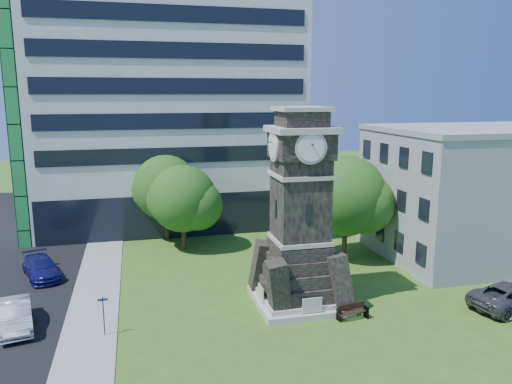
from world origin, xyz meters
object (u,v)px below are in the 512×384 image
object	(u,v)px
clock_tower	(300,222)
street_sign	(103,312)
car_street_north	(41,268)
park_bench	(352,311)
car_east_lot	(512,296)
car_street_mid	(16,315)

from	to	relation	value
clock_tower	street_sign	size ratio (longest dim) A/B	5.51
car_street_north	clock_tower	bearing A→B (deg)	-47.53
car_street_north	park_bench	bearing A→B (deg)	-51.37
car_east_lot	park_bench	size ratio (longest dim) A/B	3.10
clock_tower	street_sign	xyz separation A→B (m)	(-11.64, -1.58, -3.89)
clock_tower	car_street_north	bearing A→B (deg)	152.21
car_street_north	park_bench	distance (m)	22.09
car_east_lot	park_bench	world-z (taller)	car_east_lot
car_east_lot	street_sign	bearing A→B (deg)	72.79
clock_tower	car_street_mid	size ratio (longest dim) A/B	2.62
clock_tower	car_street_north	distance (m)	19.18
clock_tower	car_street_mid	world-z (taller)	clock_tower
clock_tower	car_east_lot	world-z (taller)	clock_tower
clock_tower	park_bench	bearing A→B (deg)	-51.25
clock_tower	car_street_north	world-z (taller)	clock_tower
car_street_mid	car_east_lot	size ratio (longest dim) A/B	0.82
car_street_mid	park_bench	world-z (taller)	car_street_mid
clock_tower	car_east_lot	bearing A→B (deg)	-17.05
clock_tower	car_street_north	xyz separation A→B (m)	(-16.48, 8.69, -4.56)
car_street_mid	car_east_lot	bearing A→B (deg)	-21.18
car_east_lot	park_bench	xyz separation A→B (m)	(-10.16, 0.93, -0.29)
car_street_mid	park_bench	distance (m)	19.14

